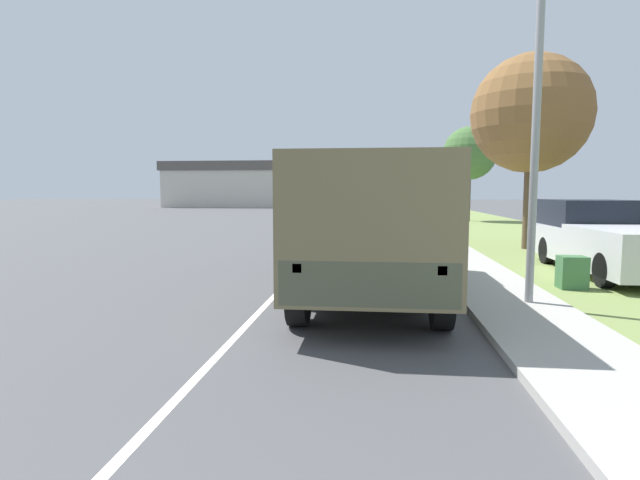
% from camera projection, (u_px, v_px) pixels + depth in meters
% --- Properties ---
extents(ground_plane, '(180.00, 180.00, 0.00)m').
position_uv_depth(ground_plane, '(349.00, 218.00, 39.12)').
color(ground_plane, '#4C4C4F').
extents(lane_centre_stripe, '(0.12, 120.00, 0.00)m').
position_uv_depth(lane_centre_stripe, '(349.00, 218.00, 39.12)').
color(lane_centre_stripe, silver).
rests_on(lane_centre_stripe, ground).
extents(sidewalk_right, '(1.80, 120.00, 0.12)m').
position_uv_depth(sidewalk_right, '(407.00, 218.00, 38.63)').
color(sidewalk_right, '#ADAAA3').
rests_on(sidewalk_right, ground).
extents(grass_strip_right, '(7.00, 120.00, 0.02)m').
position_uv_depth(grass_strip_right, '(465.00, 218.00, 38.17)').
color(grass_strip_right, olive).
rests_on(grass_strip_right, ground).
extents(military_truck, '(2.48, 6.87, 2.71)m').
position_uv_depth(military_truck, '(371.00, 220.00, 9.75)').
color(military_truck, '#474C38').
rests_on(military_truck, ground).
extents(car_nearest_ahead, '(1.72, 4.21, 1.41)m').
position_uv_depth(car_nearest_ahead, '(366.00, 225.00, 21.31)').
color(car_nearest_ahead, navy).
rests_on(car_nearest_ahead, ground).
extents(car_second_ahead, '(1.80, 4.51, 1.40)m').
position_uv_depth(car_second_ahead, '(318.00, 215.00, 30.60)').
color(car_second_ahead, maroon).
rests_on(car_second_ahead, ground).
extents(pickup_truck, '(2.10, 5.53, 1.84)m').
position_uv_depth(pickup_truck, '(606.00, 239.00, 12.70)').
color(pickup_truck, silver).
rests_on(pickup_truck, grass_strip_right).
extents(lamp_post, '(1.69, 0.24, 7.22)m').
position_uv_depth(lamp_post, '(526.00, 56.00, 8.54)').
color(lamp_post, gray).
rests_on(lamp_post, sidewalk_right).
extents(tree_mid_right, '(4.15, 4.15, 6.88)m').
position_uv_depth(tree_mid_right, '(531.00, 114.00, 17.59)').
color(tree_mid_right, brown).
rests_on(tree_mid_right, grass_strip_right).
extents(tree_far_right, '(3.67, 3.67, 6.53)m').
position_uv_depth(tree_far_right, '(470.00, 153.00, 34.48)').
color(tree_far_right, '#4C3D2D').
rests_on(tree_far_right, grass_strip_right).
extents(utility_box, '(0.55, 0.45, 0.70)m').
position_uv_depth(utility_box, '(572.00, 272.00, 10.64)').
color(utility_box, '#3D7042').
rests_on(utility_box, grass_strip_right).
extents(building_distant, '(15.95, 9.01, 5.89)m').
position_uv_depth(building_distant, '(229.00, 185.00, 66.76)').
color(building_distant, beige).
rests_on(building_distant, ground).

